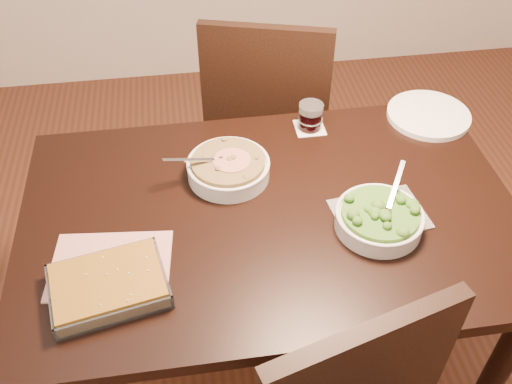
{
  "coord_description": "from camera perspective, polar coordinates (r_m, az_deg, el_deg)",
  "views": [
    {
      "loc": [
        -0.21,
        -1.11,
        1.89
      ],
      "look_at": [
        -0.04,
        0.03,
        0.8
      ],
      "focal_mm": 40.0,
      "sensor_mm": 36.0,
      "label": 1
    }
  ],
  "objects": [
    {
      "name": "ground",
      "position": [
        2.2,
        1.13,
        -15.74
      ],
      "size": [
        4.0,
        4.0,
        0.0
      ],
      "primitive_type": "plane",
      "color": "#452413",
      "rests_on": "ground"
    },
    {
      "name": "table",
      "position": [
        1.67,
        1.43,
        -4.14
      ],
      "size": [
        1.4,
        0.9,
        0.75
      ],
      "color": "black",
      "rests_on": "ground"
    },
    {
      "name": "magazine_a",
      "position": [
        1.51,
        -14.32,
        -7.11
      ],
      "size": [
        0.32,
        0.25,
        0.01
      ],
      "primitive_type": "cube",
      "rotation": [
        0.0,
        0.0,
        -0.1
      ],
      "color": "#B13238",
      "rests_on": "table"
    },
    {
      "name": "magazine_b",
      "position": [
        1.63,
        12.23,
        -2.16
      ],
      "size": [
        0.27,
        0.21,
        0.0
      ],
      "primitive_type": "cube",
      "rotation": [
        0.0,
        0.0,
        0.12
      ],
      "color": "#26272E",
      "rests_on": "table"
    },
    {
      "name": "coaster",
      "position": [
        1.9,
        5.39,
        6.42
      ],
      "size": [
        0.1,
        0.1,
        0.0
      ],
      "primitive_type": "cube",
      "color": "white",
      "rests_on": "table"
    },
    {
      "name": "stew_bowl",
      "position": [
        1.69,
        -2.78,
        2.48
      ],
      "size": [
        0.27,
        0.25,
        0.09
      ],
      "color": "white",
      "rests_on": "table"
    },
    {
      "name": "broccoli_bowl",
      "position": [
        1.57,
        12.21,
        -2.58
      ],
      "size": [
        0.24,
        0.25,
        0.09
      ],
      "color": "white",
      "rests_on": "table"
    },
    {
      "name": "baking_dish",
      "position": [
        1.45,
        -14.54,
        -9.04
      ],
      "size": [
        0.31,
        0.25,
        0.05
      ],
      "rotation": [
        0.0,
        0.0,
        0.2
      ],
      "color": "silver",
      "rests_on": "table"
    },
    {
      "name": "wine_tumbler",
      "position": [
        1.87,
        5.48,
        7.6
      ],
      "size": [
        0.08,
        0.08,
        0.09
      ],
      "color": "black",
      "rests_on": "coaster"
    },
    {
      "name": "dinner_plate",
      "position": [
        2.02,
        16.87,
        7.38
      ],
      "size": [
        0.28,
        0.28,
        0.02
      ],
      "primitive_type": "cylinder",
      "color": "white",
      "rests_on": "table"
    },
    {
      "name": "chair_far",
      "position": [
        2.3,
        1.27,
        7.88
      ],
      "size": [
        0.58,
        0.58,
        0.99
      ],
      "rotation": [
        0.0,
        0.0,
        2.86
      ],
      "color": "black",
      "rests_on": "ground"
    }
  ]
}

